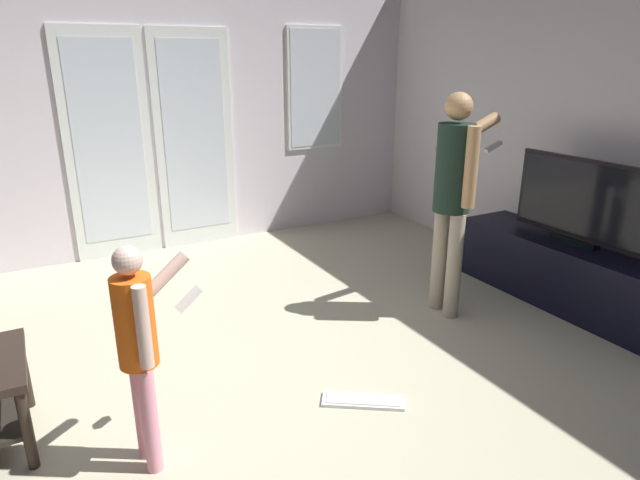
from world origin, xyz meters
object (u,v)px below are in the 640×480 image
(loose_keyboard, at_px, (363,401))
(flat_screen_tv, at_px, (580,201))
(person_adult, at_px, (454,186))
(person_child, at_px, (139,339))
(tv_stand, at_px, (569,274))

(loose_keyboard, bearing_deg, flat_screen_tv, 8.99)
(flat_screen_tv, bearing_deg, person_adult, 159.29)
(flat_screen_tv, bearing_deg, person_child, -175.78)
(loose_keyboard, bearing_deg, person_adult, 29.98)
(tv_stand, height_order, loose_keyboard, tv_stand)
(person_child, relative_size, loose_keyboard, 2.41)
(person_child, height_order, loose_keyboard, person_child)
(flat_screen_tv, distance_m, loose_keyboard, 2.19)
(flat_screen_tv, height_order, person_child, flat_screen_tv)
(tv_stand, xyz_separation_m, person_adult, (-0.89, 0.34, 0.70))
(flat_screen_tv, bearing_deg, tv_stand, -65.61)
(person_adult, bearing_deg, person_child, -165.76)
(tv_stand, bearing_deg, flat_screen_tv, 114.39)
(person_child, distance_m, loose_keyboard, 1.26)
(flat_screen_tv, height_order, person_adult, person_adult)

